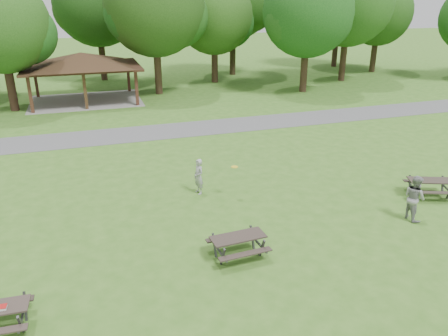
% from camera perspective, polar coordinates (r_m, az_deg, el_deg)
% --- Properties ---
extents(ground, '(160.00, 160.00, 0.00)m').
position_cam_1_polar(ground, '(14.71, 1.11, -10.72)').
color(ground, '#38681D').
rests_on(ground, ground).
extents(asphalt_path, '(120.00, 3.20, 0.02)m').
position_cam_1_polar(asphalt_path, '(27.21, -8.55, 4.70)').
color(asphalt_path, '#4F4F52').
rests_on(asphalt_path, ground).
extents(pavilion, '(8.60, 7.01, 3.76)m').
position_cam_1_polar(pavilion, '(36.04, -18.11, 13.06)').
color(pavilion, '#3B2115').
rests_on(pavilion, ground).
extents(tree_row_d, '(6.93, 6.60, 9.27)m').
position_cam_1_polar(tree_row_d, '(34.64, -27.05, 16.04)').
color(tree_row_d, black).
rests_on(tree_row_d, ground).
extents(tree_row_e, '(8.40, 8.00, 11.02)m').
position_cam_1_polar(tree_row_e, '(37.27, -8.90, 19.86)').
color(tree_row_e, '#322216').
rests_on(tree_row_e, ground).
extents(tree_row_f, '(7.35, 7.00, 9.55)m').
position_cam_1_polar(tree_row_f, '(42.09, -1.16, 19.01)').
color(tree_row_f, '#322016').
rests_on(tree_row_f, ground).
extents(tree_row_g, '(7.77, 7.40, 10.25)m').
position_cam_1_polar(tree_row_g, '(38.35, 10.99, 19.10)').
color(tree_row_g, '#2F1F15').
rests_on(tree_row_g, ground).
extents(tree_row_h, '(8.61, 8.20, 11.37)m').
position_cam_1_polar(tree_row_h, '(44.41, 16.06, 19.91)').
color(tree_row_h, '#322016').
rests_on(tree_row_h, ground).
extents(tree_row_i, '(7.14, 6.80, 9.52)m').
position_cam_1_polar(tree_row_i, '(50.73, 19.62, 18.40)').
color(tree_row_i, black).
rests_on(tree_row_i, ground).
extents(tree_deep_b, '(8.40, 8.00, 11.13)m').
position_cam_1_polar(tree_deep_b, '(44.80, -16.10, 19.74)').
color(tree_deep_b, black).
rests_on(tree_deep_b, ground).
extents(tree_deep_d, '(8.40, 8.00, 11.27)m').
position_cam_1_polar(tree_deep_d, '(53.30, 14.93, 20.21)').
color(tree_deep_d, black).
rests_on(tree_deep_d, ground).
extents(picnic_table_middle, '(1.84, 1.52, 0.76)m').
position_cam_1_polar(picnic_table_middle, '(14.14, 1.85, -9.52)').
color(picnic_table_middle, '#2D2420').
rests_on(picnic_table_middle, ground).
extents(picnic_table_far, '(2.16, 1.96, 0.77)m').
position_cam_1_polar(picnic_table_far, '(20.07, 25.33, -1.87)').
color(picnic_table_far, '#2C2520').
rests_on(picnic_table_far, ground).
extents(frisbee_in_flight, '(0.29, 0.29, 0.02)m').
position_cam_1_polar(frisbee_in_flight, '(17.73, 1.39, 0.15)').
color(frisbee_in_flight, gold).
rests_on(frisbee_in_flight, ground).
extents(frisbee_thrower, '(0.50, 0.63, 1.53)m').
position_cam_1_polar(frisbee_thrower, '(18.37, -3.33, -1.12)').
color(frisbee_thrower, '#9C9C9F').
rests_on(frisbee_thrower, ground).
extents(frisbee_catcher, '(0.67, 0.86, 1.74)m').
position_cam_1_polar(frisbee_catcher, '(17.70, 23.62, -3.57)').
color(frisbee_catcher, gray).
rests_on(frisbee_catcher, ground).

